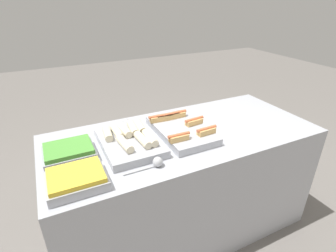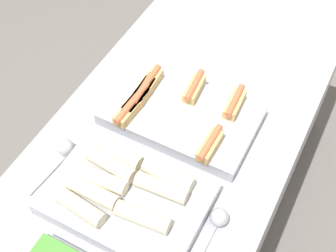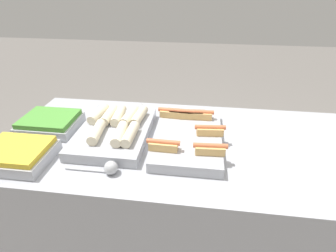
{
  "view_description": "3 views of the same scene",
  "coord_description": "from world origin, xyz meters",
  "px_view_note": "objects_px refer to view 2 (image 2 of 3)",
  "views": [
    {
      "loc": [
        -0.79,
        -1.37,
        1.71
      ],
      "look_at": [
        -0.12,
        0.0,
        0.94
      ],
      "focal_mm": 28.0,
      "sensor_mm": 36.0,
      "label": 1
    },
    {
      "loc": [
        -0.95,
        -0.44,
        2.14
      ],
      "look_at": [
        -0.12,
        0.0,
        0.94
      ],
      "focal_mm": 50.0,
      "sensor_mm": 36.0,
      "label": 2
    },
    {
      "loc": [
        0.02,
        -1.07,
        1.56
      ],
      "look_at": [
        -0.12,
        0.0,
        0.94
      ],
      "focal_mm": 28.0,
      "sensor_mm": 36.0,
      "label": 3
    }
  ],
  "objects_px": {
    "serving_spoon_near": "(218,220)",
    "tray_wraps": "(126,194)",
    "serving_spoon_far": "(64,150)",
    "tray_hotdogs": "(179,113)"
  },
  "relations": [
    {
      "from": "serving_spoon_near",
      "to": "tray_wraps",
      "type": "bearing_deg",
      "value": 101.61
    },
    {
      "from": "tray_wraps",
      "to": "serving_spoon_near",
      "type": "xyz_separation_m",
      "value": [
        0.06,
        -0.28,
        -0.01
      ]
    },
    {
      "from": "tray_hotdogs",
      "to": "serving_spoon_near",
      "type": "distance_m",
      "value": 0.42
    },
    {
      "from": "tray_wraps",
      "to": "serving_spoon_far",
      "type": "distance_m",
      "value": 0.27
    },
    {
      "from": "tray_hotdogs",
      "to": "tray_wraps",
      "type": "xyz_separation_m",
      "value": [
        -0.36,
        -0.0,
        0.0
      ]
    },
    {
      "from": "tray_hotdogs",
      "to": "serving_spoon_far",
      "type": "relative_size",
      "value": 2.36
    },
    {
      "from": "tray_wraps",
      "to": "tray_hotdogs",
      "type": "bearing_deg",
      "value": 0.32
    },
    {
      "from": "serving_spoon_near",
      "to": "serving_spoon_far",
      "type": "bearing_deg",
      "value": 90.39
    },
    {
      "from": "tray_wraps",
      "to": "serving_spoon_far",
      "type": "height_order",
      "value": "tray_wraps"
    },
    {
      "from": "serving_spoon_far",
      "to": "tray_wraps",
      "type": "bearing_deg",
      "value": -101.34
    }
  ]
}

